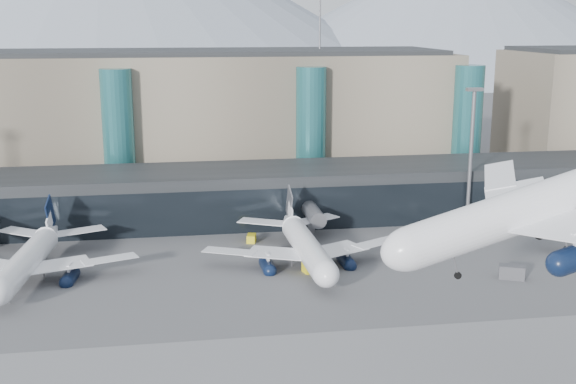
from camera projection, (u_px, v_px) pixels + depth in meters
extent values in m
plane|color=#515154|center=(386.00, 347.00, 84.82)|extent=(900.00, 900.00, 0.00)
cube|color=black|center=(301.00, 192.00, 139.39)|extent=(170.00, 18.00, 10.00)
cube|color=black|center=(309.00, 209.00, 131.07)|extent=(170.00, 0.40, 8.00)
cylinder|color=slate|center=(311.00, 211.00, 129.00)|extent=(2.80, 14.00, 2.80)
cube|color=slate|center=(311.00, 227.00, 129.70)|extent=(1.20, 1.20, 2.40)
cylinder|color=slate|center=(570.00, 200.00, 136.62)|extent=(2.80, 14.00, 2.80)
cube|color=slate|center=(569.00, 215.00, 137.31)|extent=(1.20, 1.20, 2.40)
cube|color=gray|center=(168.00, 121.00, 164.01)|extent=(130.00, 30.00, 30.00)
cube|color=black|center=(166.00, 52.00, 160.41)|extent=(123.50, 28.00, 1.00)
cylinder|color=#286C71|center=(119.00, 138.00, 147.34)|extent=(6.40, 6.40, 28.00)
cylinder|color=#286C71|center=(311.00, 133.00, 153.43)|extent=(6.40, 6.40, 28.00)
cylinder|color=#286C71|center=(467.00, 129.00, 158.76)|extent=(6.40, 6.40, 28.00)
cylinder|color=slate|center=(320.00, 18.00, 164.01)|extent=(0.40, 0.40, 16.00)
cone|color=gray|center=(459.00, 12.00, 464.43)|extent=(340.00, 340.00, 85.00)
cylinder|color=slate|center=(471.00, 159.00, 132.61)|extent=(0.70, 0.70, 25.00)
cube|color=slate|center=(475.00, 89.00, 129.64)|extent=(3.00, 1.20, 0.60)
cylinder|color=white|center=(554.00, 186.00, 68.74)|extent=(25.75, 5.10, 4.25)
ellipsoid|color=white|center=(427.00, 192.00, 66.38)|extent=(6.08, 4.44, 4.25)
cube|color=white|center=(523.00, 173.00, 77.98)|extent=(12.90, 19.28, 0.21)
cylinder|color=black|center=(519.00, 198.00, 76.12)|extent=(5.20, 2.51, 2.34)
cylinder|color=slate|center=(465.00, 219.00, 67.73)|extent=(0.17, 0.17, 3.40)
cylinder|color=black|center=(464.00, 234.00, 68.07)|extent=(0.76, 0.29, 0.75)
cylinder|color=black|center=(576.00, 236.00, 67.49)|extent=(0.98, 0.41, 0.97)
cylinder|color=black|center=(547.00, 221.00, 72.36)|extent=(0.98, 0.41, 0.97)
cylinder|color=white|center=(29.00, 251.00, 106.67)|extent=(5.98, 23.05, 3.78)
ellipsoid|color=white|center=(4.00, 277.00, 95.61)|extent=(4.28, 5.63, 3.78)
cone|color=white|center=(54.00, 222.00, 120.86)|extent=(4.39, 6.85, 3.78)
cube|color=white|center=(87.00, 250.00, 108.87)|extent=(17.19, 10.63, 0.19)
cylinder|color=black|center=(73.00, 265.00, 107.94)|extent=(2.51, 4.74, 2.08)
cube|color=white|center=(81.00, 221.00, 121.08)|extent=(9.07, 6.24, 0.15)
cube|color=white|center=(26.00, 222.00, 120.55)|extent=(8.85, 7.40, 0.15)
cube|color=black|center=(53.00, 205.00, 120.47)|extent=(0.78, 5.64, 6.65)
cube|color=white|center=(52.00, 213.00, 119.79)|extent=(0.63, 3.78, 3.63)
cylinder|color=slate|center=(13.00, 285.00, 99.50)|extent=(0.15, 0.15, 3.02)
cylinder|color=black|center=(14.00, 294.00, 99.80)|extent=(0.30, 0.69, 0.67)
cylinder|color=black|center=(48.00, 272.00, 108.63)|extent=(0.42, 0.89, 0.86)
cylinder|color=black|center=(17.00, 273.00, 108.37)|extent=(0.42, 0.89, 0.86)
cylinder|color=white|center=(305.00, 237.00, 113.00)|extent=(4.55, 23.21, 3.83)
ellipsoid|color=white|center=(322.00, 261.00, 101.97)|extent=(3.99, 5.48, 3.83)
cone|color=white|center=(287.00, 212.00, 127.15)|extent=(4.03, 6.72, 3.83)
cube|color=white|center=(353.00, 235.00, 116.23)|extent=(17.26, 12.44, 0.19)
cylinder|color=black|center=(343.00, 250.00, 115.06)|extent=(2.25, 4.68, 2.11)
cube|color=white|center=(313.00, 210.00, 127.95)|extent=(9.09, 7.13, 0.15)
cube|color=white|center=(252.00, 241.00, 113.22)|extent=(17.37, 11.66, 0.19)
cylinder|color=black|center=(265.00, 255.00, 112.77)|extent=(2.25, 4.68, 2.11)
cube|color=white|center=(262.00, 212.00, 126.26)|extent=(9.15, 6.75, 0.15)
cube|color=slate|center=(287.00, 195.00, 126.75)|extent=(0.41, 5.72, 6.74)
cube|color=white|center=(288.00, 202.00, 126.07)|extent=(0.39, 3.83, 3.68)
cylinder|color=slate|center=(317.00, 269.00, 105.85)|extent=(0.16, 0.16, 3.06)
cylinder|color=black|center=(316.00, 278.00, 106.16)|extent=(0.26, 0.69, 0.68)
cylinder|color=black|center=(318.00, 258.00, 115.25)|extent=(0.37, 0.88, 0.87)
cylinder|color=black|center=(289.00, 259.00, 114.42)|extent=(0.37, 0.88, 0.87)
cone|color=white|center=(573.00, 200.00, 135.61)|extent=(4.73, 7.18, 3.91)
cube|color=white|center=(551.00, 200.00, 134.28)|extent=(9.39, 6.25, 0.16)
cube|color=black|center=(573.00, 183.00, 135.20)|extent=(0.97, 5.82, 6.88)
cube|color=white|center=(576.00, 190.00, 134.53)|extent=(0.77, 3.91, 3.76)
cube|color=yellow|center=(251.00, 238.00, 124.70)|extent=(1.92, 2.59, 1.35)
cube|color=#48484C|center=(512.00, 272.00, 106.96)|extent=(4.15, 3.27, 2.04)
cube|color=silver|center=(453.00, 236.00, 125.69)|extent=(2.21, 2.74, 1.38)
cube|color=silver|center=(419.00, 233.00, 127.32)|extent=(2.96, 3.03, 1.56)
cube|color=yellow|center=(314.00, 265.00, 109.99)|extent=(3.89, 2.71, 1.95)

